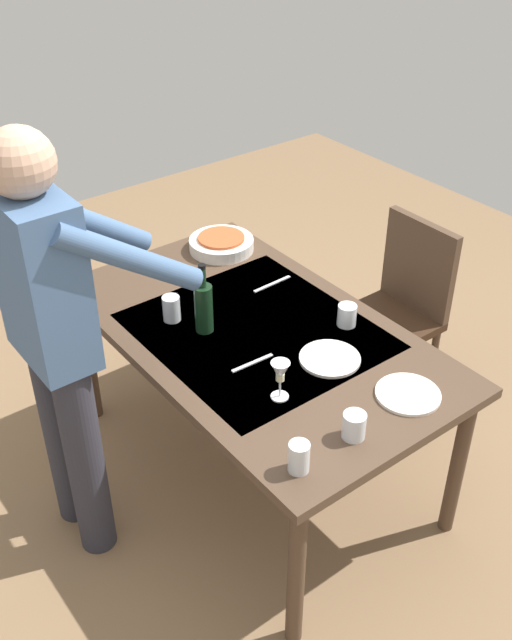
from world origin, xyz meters
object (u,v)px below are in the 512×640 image
at_px(chair_near, 400,302).
at_px(dinner_plate_near, 408,394).
at_px(water_cup_near_left, 171,308).
at_px(dinner_plate_far, 330,359).
at_px(wine_glass_left, 280,374).
at_px(person_server, 57,332).
at_px(water_cup_far_right, 299,457).
at_px(dining_table, 256,345).
at_px(water_cup_near_right, 354,426).
at_px(wine_bottle, 204,306).
at_px(serving_bowl_pasta, 221,243).
at_px(water_cup_far_left, 347,315).

bearing_deg(chair_near, dinner_plate_near, 133.56).
height_order(water_cup_near_left, dinner_plate_far, water_cup_near_left).
distance_m(wine_glass_left, dinner_plate_near, 0.46).
relative_size(water_cup_near_left, dinner_plate_far, 0.46).
relative_size(person_server, water_cup_far_right, 15.94).
xyz_separation_m(dining_table, water_cup_near_right, (-0.67, 0.11, 0.12)).
bearing_deg(dining_table, water_cup_near_right, 170.34).
bearing_deg(water_cup_near_left, water_cup_far_right, 172.07).
xyz_separation_m(wine_bottle, serving_bowl_pasta, (0.49, -0.43, -0.08)).
relative_size(dining_table, water_cup_far_left, 18.29).
relative_size(person_server, water_cup_near_left, 15.94).
height_order(wine_bottle, water_cup_near_left, wine_bottle).
relative_size(wine_glass_left, water_cup_near_right, 1.62).
height_order(person_server, water_cup_near_left, person_server).
distance_m(dining_table, person_server, 0.81).
xyz_separation_m(water_cup_far_right, serving_bowl_pasta, (1.29, -0.62, -0.02)).
bearing_deg(dinner_plate_near, water_cup_near_left, 23.95).
height_order(water_cup_far_left, water_cup_far_right, water_cup_far_right).
height_order(water_cup_far_right, serving_bowl_pasta, water_cup_far_right).
xyz_separation_m(chair_near, water_cup_far_right, (-0.68, 1.21, 0.26)).
height_order(water_cup_near_right, serving_bowl_pasta, water_cup_near_right).
relative_size(person_server, dinner_plate_far, 7.34).
bearing_deg(person_server, dinner_plate_far, -119.21).
relative_size(chair_near, water_cup_near_right, 9.77).
xyz_separation_m(water_cup_far_left, water_cup_far_right, (-0.49, 0.66, 0.01)).
height_order(water_cup_near_right, water_cup_far_right, water_cup_far_right).
distance_m(chair_near, water_cup_far_right, 1.41).
bearing_deg(water_cup_far_left, wine_bottle, 56.26).
bearing_deg(water_cup_far_right, water_cup_near_left, -7.93).
xyz_separation_m(water_cup_near_right, serving_bowl_pasta, (1.29, -0.39, -0.01)).
relative_size(dining_table, person_server, 0.97).
bearing_deg(dinner_plate_far, dining_table, 17.88).
bearing_deg(chair_near, dinner_plate_far, 113.28).
bearing_deg(dinner_plate_near, wine_bottle, 23.88).
bearing_deg(dining_table, water_cup_near_left, 39.64).
distance_m(wine_glass_left, water_cup_near_left, 0.64).
relative_size(water_cup_near_right, serving_bowl_pasta, 0.31).
bearing_deg(water_cup_far_left, dinner_plate_far, 122.47).
distance_m(dining_table, water_cup_far_left, 0.38).
relative_size(person_server, wine_bottle, 5.71).
bearing_deg(dinner_plate_near, water_cup_far_left, -16.05).
relative_size(wine_bottle, water_cup_near_right, 3.18).
relative_size(dining_table, wine_glass_left, 10.83).
height_order(wine_glass_left, water_cup_far_left, wine_glass_left).
xyz_separation_m(person_server, water_cup_far_right, (-0.83, -0.39, -0.17)).
bearing_deg(chair_near, person_server, 84.81).
distance_m(wine_glass_left, water_cup_far_left, 0.53).
bearing_deg(water_cup_far_right, chair_near, -60.58).
bearing_deg(dining_table, dinner_plate_far, -162.12).
bearing_deg(water_cup_near_right, wine_bottle, 3.14).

